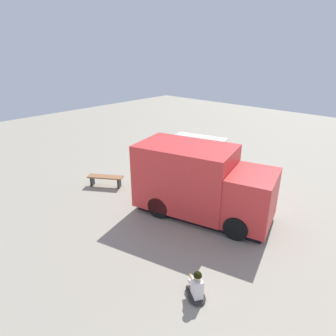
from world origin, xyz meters
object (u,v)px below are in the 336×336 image
at_px(planter_flowering_near, 169,157).
at_px(food_truck, 200,184).
at_px(planter_flowering_far, 191,141).
at_px(person_customer, 197,288).
at_px(plaza_bench, 105,179).

bearing_deg(planter_flowering_near, food_truck, 144.49).
bearing_deg(planter_flowering_far, person_customer, 128.48).
bearing_deg(food_truck, plaza_bench, 11.49).
xyz_separation_m(food_truck, planter_flowering_near, (4.31, -3.07, -0.88)).
distance_m(food_truck, planter_flowering_far, 8.14).
distance_m(food_truck, plaza_bench, 4.70).
distance_m(person_customer, planter_flowering_near, 9.28).
xyz_separation_m(food_truck, planter_flowering_far, (5.20, -6.20, -0.85)).
relative_size(planter_flowering_near, planter_flowering_far, 0.91).
relative_size(planter_flowering_near, plaza_bench, 0.43).
distance_m(person_customer, planter_flowering_far, 12.20).
bearing_deg(person_customer, planter_flowering_far, -51.52).
bearing_deg(person_customer, food_truck, -54.45).
bearing_deg(plaza_bench, person_customer, 160.68).
height_order(food_truck, plaza_bench, food_truck).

